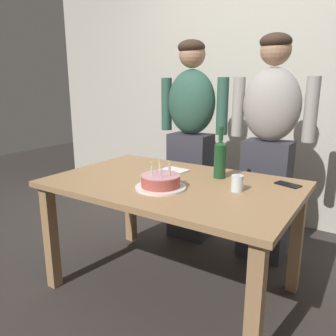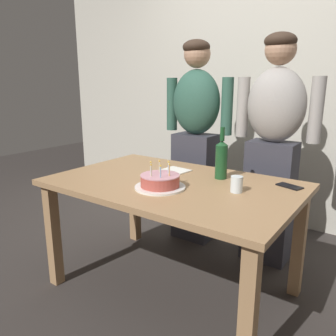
# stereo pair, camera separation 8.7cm
# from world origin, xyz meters

# --- Properties ---
(ground_plane) EXTENTS (10.00, 10.00, 0.00)m
(ground_plane) POSITION_xyz_m (0.00, 0.00, 0.00)
(ground_plane) COLOR #332D2B
(back_wall) EXTENTS (5.20, 0.10, 2.60)m
(back_wall) POSITION_xyz_m (0.00, 1.55, 1.30)
(back_wall) COLOR beige
(back_wall) RESTS_ON ground_plane
(dining_table) EXTENTS (1.50, 0.96, 0.74)m
(dining_table) POSITION_xyz_m (0.00, 0.00, 0.64)
(dining_table) COLOR #A37A51
(dining_table) RESTS_ON ground_plane
(birthday_cake) EXTENTS (0.29, 0.29, 0.15)m
(birthday_cake) POSITION_xyz_m (0.01, -0.15, 0.78)
(birthday_cake) COLOR white
(birthday_cake) RESTS_ON dining_table
(water_glass_near) EXTENTS (0.07, 0.07, 0.09)m
(water_glass_near) POSITION_xyz_m (0.40, 0.04, 0.79)
(water_glass_near) COLOR silver
(water_glass_near) RESTS_ON dining_table
(wine_bottle) EXTENTS (0.08, 0.08, 0.33)m
(wine_bottle) POSITION_xyz_m (0.21, 0.24, 0.87)
(wine_bottle) COLOR #194723
(wine_bottle) RESTS_ON dining_table
(cell_phone) EXTENTS (0.16, 0.11, 0.01)m
(cell_phone) POSITION_xyz_m (0.62, 0.31, 0.74)
(cell_phone) COLOR black
(cell_phone) RESTS_ON dining_table
(napkin_stack) EXTENTS (0.19, 0.15, 0.01)m
(napkin_stack) POSITION_xyz_m (-0.13, 0.23, 0.74)
(napkin_stack) COLOR white
(napkin_stack) RESTS_ON dining_table
(person_man_bearded) EXTENTS (0.61, 0.27, 1.66)m
(person_man_bearded) POSITION_xyz_m (-0.29, 0.75, 0.87)
(person_man_bearded) COLOR #33333D
(person_man_bearded) RESTS_ON ground_plane
(person_woman_cardigan) EXTENTS (0.61, 0.27, 1.66)m
(person_woman_cardigan) POSITION_xyz_m (0.36, 0.75, 0.87)
(person_woman_cardigan) COLOR #33333D
(person_woman_cardigan) RESTS_ON ground_plane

